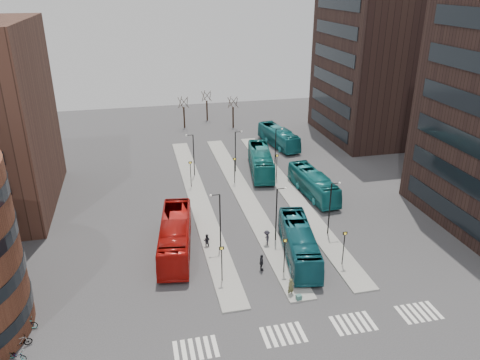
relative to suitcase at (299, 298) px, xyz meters
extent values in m
cube|color=gray|center=(-5.62, 22.22, -0.22)|extent=(2.50, 45.00, 0.15)
cube|color=gray|center=(0.38, 22.22, -0.22)|extent=(2.50, 45.00, 0.15)
cube|color=gray|center=(6.38, 22.22, -0.22)|extent=(2.50, 45.00, 0.15)
cube|color=navy|center=(0.00, 0.00, 0.00)|extent=(0.52, 0.44, 0.58)
imported|color=#AA110D|center=(-9.62, 10.72, 1.45)|extent=(4.70, 12.79, 3.48)
imported|color=#12525D|center=(2.36, 6.79, 1.30)|extent=(4.57, 11.72, 3.18)
imported|color=#156A69|center=(4.61, 29.63, 1.39)|extent=(4.84, 12.37, 3.36)
imported|color=#166B6F|center=(9.18, 20.50, 1.25)|extent=(3.35, 11.23, 3.08)
imported|color=#166B71|center=(10.62, 40.27, 1.27)|extent=(4.43, 11.48, 3.12)
imported|color=brown|center=(-0.46, 0.85, 0.59)|extent=(0.71, 0.54, 1.76)
imported|color=black|center=(-6.40, 10.68, 0.46)|extent=(0.89, 0.79, 1.51)
imported|color=black|center=(-1.95, 5.25, 0.57)|extent=(0.56, 1.06, 1.72)
imported|color=black|center=(-0.20, 9.55, 0.60)|extent=(0.82, 1.23, 1.77)
imported|color=gray|center=(-22.62, -1.87, 0.11)|extent=(1.62, 1.13, 0.81)
imported|color=gray|center=(-22.62, -0.59, 0.22)|extent=(1.76, 0.88, 1.02)
imported|color=gray|center=(-22.62, 1.43, 0.20)|extent=(1.87, 0.68, 0.98)
cube|color=silver|center=(-11.12, -3.78, -0.29)|extent=(0.35, 2.40, 0.01)
cube|color=silver|center=(-10.52, -3.78, -0.29)|extent=(0.35, 2.40, 0.01)
cube|color=silver|center=(-9.92, -3.78, -0.29)|extent=(0.35, 2.40, 0.01)
cube|color=silver|center=(-9.32, -3.78, -0.29)|extent=(0.35, 2.40, 0.01)
cube|color=silver|center=(-8.72, -3.78, -0.29)|extent=(0.35, 2.40, 0.01)
cube|color=silver|center=(-8.12, -3.78, -0.29)|extent=(0.35, 2.40, 0.01)
cube|color=silver|center=(-4.12, -3.78, -0.29)|extent=(0.35, 2.40, 0.01)
cube|color=silver|center=(-3.52, -3.78, -0.29)|extent=(0.35, 2.40, 0.01)
cube|color=silver|center=(-2.92, -3.78, -0.29)|extent=(0.35, 2.40, 0.01)
cube|color=silver|center=(-2.32, -3.78, -0.29)|extent=(0.35, 2.40, 0.01)
cube|color=silver|center=(-1.72, -3.78, -0.29)|extent=(0.35, 2.40, 0.01)
cube|color=silver|center=(-1.12, -3.78, -0.29)|extent=(0.35, 2.40, 0.01)
cube|color=silver|center=(1.88, -3.78, -0.29)|extent=(0.35, 2.40, 0.01)
cube|color=silver|center=(2.48, -3.78, -0.29)|extent=(0.35, 2.40, 0.01)
cube|color=silver|center=(3.08, -3.78, -0.29)|extent=(0.35, 2.40, 0.01)
cube|color=silver|center=(3.68, -3.78, -0.29)|extent=(0.35, 2.40, 0.01)
cube|color=silver|center=(4.28, -3.78, -0.29)|extent=(0.35, 2.40, 0.01)
cube|color=silver|center=(4.88, -3.78, -0.29)|extent=(0.35, 2.40, 0.01)
cube|color=silver|center=(7.88, -3.78, -0.29)|extent=(0.35, 2.40, 0.01)
cube|color=silver|center=(8.48, -3.78, -0.29)|extent=(0.35, 2.40, 0.01)
cube|color=silver|center=(9.08, -3.78, -0.29)|extent=(0.35, 2.40, 0.01)
cube|color=silver|center=(9.68, -3.78, -0.29)|extent=(0.35, 2.40, 0.01)
cube|color=silver|center=(10.28, -3.78, -0.29)|extent=(0.35, 2.40, 0.01)
cube|color=silver|center=(10.88, -3.78, -0.29)|extent=(0.35, 2.40, 0.01)
cube|color=black|center=(20.32, 8.22, 2.21)|extent=(0.12, 16.00, 2.00)
cube|color=black|center=(20.32, 8.22, 6.21)|extent=(0.12, 16.00, 2.00)
cube|color=black|center=(20.32, 8.22, 10.21)|extent=(0.12, 16.00, 2.00)
cube|color=black|center=(20.32, 8.22, 14.21)|extent=(0.12, 16.00, 2.00)
cube|color=black|center=(20.32, 8.22, 18.21)|extent=(0.12, 16.00, 2.00)
cube|color=black|center=(30.38, 42.22, 14.71)|extent=(20.00, 20.00, 30.00)
cube|color=black|center=(20.32, 42.22, 2.21)|extent=(0.12, 16.00, 2.00)
cube|color=black|center=(20.32, 42.22, 6.21)|extent=(0.12, 16.00, 2.00)
cube|color=black|center=(20.32, 42.22, 10.21)|extent=(0.12, 16.00, 2.00)
cube|color=black|center=(20.32, 42.22, 14.21)|extent=(0.12, 16.00, 2.00)
cube|color=black|center=(20.32, 42.22, 18.21)|extent=(0.12, 16.00, 2.00)
cube|color=black|center=(20.32, 42.22, 22.21)|extent=(0.12, 16.00, 2.00)
cylinder|color=black|center=(-6.02, 4.22, 1.61)|extent=(0.10, 0.10, 3.50)
cube|color=black|center=(-6.02, 4.22, 3.36)|extent=(0.45, 0.10, 0.30)
cube|color=yellow|center=(-6.02, 4.16, 3.36)|extent=(0.20, 0.02, 0.20)
cylinder|color=black|center=(-6.02, 26.22, 1.61)|extent=(0.10, 0.10, 3.50)
cube|color=black|center=(-6.02, 26.22, 3.36)|extent=(0.45, 0.10, 0.30)
cube|color=yellow|center=(-6.02, 26.16, 3.36)|extent=(0.20, 0.02, 0.20)
cylinder|color=black|center=(-0.02, 4.22, 1.61)|extent=(0.10, 0.10, 3.50)
cube|color=black|center=(-0.02, 4.22, 3.36)|extent=(0.45, 0.10, 0.30)
cube|color=yellow|center=(-0.02, 4.16, 3.36)|extent=(0.20, 0.02, 0.20)
cylinder|color=black|center=(-0.02, 26.22, 1.61)|extent=(0.10, 0.10, 3.50)
cube|color=black|center=(-0.02, 26.22, 3.36)|extent=(0.45, 0.10, 0.30)
cube|color=yellow|center=(-0.02, 26.16, 3.36)|extent=(0.20, 0.02, 0.20)
cylinder|color=black|center=(5.98, 4.22, 1.61)|extent=(0.10, 0.10, 3.50)
cube|color=black|center=(5.98, 4.22, 3.36)|extent=(0.45, 0.10, 0.30)
cube|color=yellow|center=(5.98, 4.16, 3.36)|extent=(0.20, 0.02, 0.20)
cylinder|color=black|center=(5.98, 26.22, 1.61)|extent=(0.10, 0.10, 3.50)
cube|color=black|center=(5.98, 26.22, 3.36)|extent=(0.45, 0.10, 0.30)
cube|color=yellow|center=(5.98, 26.16, 3.36)|extent=(0.20, 0.02, 0.20)
cylinder|color=black|center=(-5.02, 10.22, 2.86)|extent=(0.14, 0.14, 6.00)
cylinder|color=black|center=(-5.47, 10.22, 5.86)|extent=(0.90, 0.08, 0.08)
sphere|color=silver|center=(-5.92, 10.22, 5.86)|extent=(0.24, 0.24, 0.24)
cylinder|color=black|center=(-5.02, 30.22, 2.86)|extent=(0.14, 0.14, 6.00)
cylinder|color=black|center=(-5.47, 30.22, 5.86)|extent=(0.90, 0.08, 0.08)
sphere|color=silver|center=(-5.92, 30.22, 5.86)|extent=(0.24, 0.24, 0.24)
cylinder|color=black|center=(0.98, 10.22, 2.86)|extent=(0.14, 0.14, 6.00)
cylinder|color=black|center=(1.43, 10.22, 5.86)|extent=(0.90, 0.08, 0.08)
sphere|color=silver|center=(1.88, 10.22, 5.86)|extent=(0.24, 0.24, 0.24)
cylinder|color=black|center=(0.98, 30.22, 2.86)|extent=(0.14, 0.14, 6.00)
cylinder|color=black|center=(1.43, 30.22, 5.86)|extent=(0.90, 0.08, 0.08)
sphere|color=silver|center=(1.88, 30.22, 5.86)|extent=(0.24, 0.24, 0.24)
cylinder|color=black|center=(6.98, 10.22, 2.86)|extent=(0.14, 0.14, 6.00)
cylinder|color=black|center=(7.43, 10.22, 5.86)|extent=(0.90, 0.08, 0.08)
sphere|color=silver|center=(7.88, 10.22, 5.86)|extent=(0.24, 0.24, 0.24)
cylinder|color=black|center=(6.98, 30.22, 2.86)|extent=(0.14, 0.14, 6.00)
cylinder|color=black|center=(7.43, 30.22, 5.86)|extent=(0.90, 0.08, 0.08)
sphere|color=silver|center=(7.88, 30.22, 5.86)|extent=(0.24, 0.24, 0.24)
cylinder|color=black|center=(-3.62, 54.22, 1.71)|extent=(0.30, 0.30, 4.00)
cylinder|color=black|center=(-2.92, 54.22, 4.61)|extent=(0.10, 1.56, 1.95)
cylinder|color=black|center=(-3.40, 54.89, 4.61)|extent=(1.48, 0.59, 1.97)
cylinder|color=black|center=(-4.18, 54.64, 4.61)|extent=(0.90, 1.31, 1.99)
cylinder|color=black|center=(-4.18, 53.81, 4.61)|extent=(0.89, 1.31, 1.99)
cylinder|color=black|center=(-3.40, 53.56, 4.61)|extent=(1.48, 0.58, 1.97)
cylinder|color=black|center=(1.38, 58.22, 1.71)|extent=(0.30, 0.30, 4.00)
cylinder|color=black|center=(2.08, 58.22, 4.61)|extent=(0.10, 1.56, 1.95)
cylinder|color=black|center=(1.60, 58.89, 4.61)|extent=(1.48, 0.59, 1.97)
cylinder|color=black|center=(0.82, 58.64, 4.61)|extent=(0.90, 1.31, 1.99)
cylinder|color=black|center=(0.82, 57.81, 4.61)|extent=(0.89, 1.31, 1.99)
cylinder|color=black|center=(1.60, 57.56, 4.61)|extent=(1.48, 0.58, 1.97)
cylinder|color=black|center=(5.38, 52.22, 1.71)|extent=(0.30, 0.30, 4.00)
cylinder|color=black|center=(6.08, 52.22, 4.61)|extent=(0.10, 1.56, 1.95)
cylinder|color=black|center=(5.60, 52.89, 4.61)|extent=(1.48, 0.59, 1.97)
cylinder|color=black|center=(4.82, 52.64, 4.61)|extent=(0.90, 1.31, 1.99)
cylinder|color=black|center=(4.82, 51.81, 4.61)|extent=(0.89, 1.31, 1.99)
cylinder|color=black|center=(5.60, 51.56, 4.61)|extent=(1.48, 0.58, 1.97)
camera|label=1|loc=(-12.51, -31.48, 25.61)|focal=35.00mm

